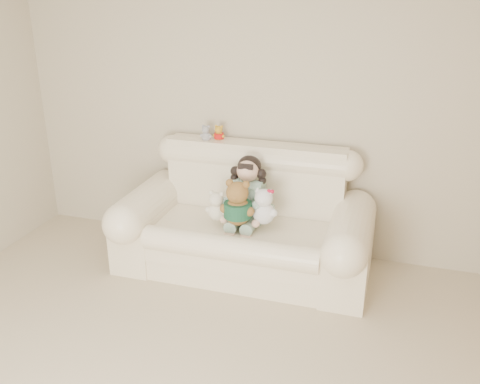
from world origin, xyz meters
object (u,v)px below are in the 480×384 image
cream_teddy (217,203)px  sofa (244,214)px  white_cat (264,202)px  seated_child (248,189)px  brown_teddy (238,198)px

cream_teddy → sofa: bearing=23.9°
white_cat → cream_teddy: 0.39m
sofa → seated_child: size_ratio=3.64×
sofa → seated_child: sofa is taller
sofa → cream_teddy: (-0.18, -0.14, 0.13)m
sofa → cream_teddy: size_ratio=7.08×
seated_child → brown_teddy: bearing=-86.6°
brown_teddy → white_cat: size_ratio=1.22×
sofa → cream_teddy: bearing=-142.5°
seated_child → brown_teddy: seated_child is taller
seated_child → white_cat: size_ratio=1.59×
seated_child → cream_teddy: bearing=-125.9°
seated_child → white_cat: bearing=-37.4°
seated_child → brown_teddy: 0.25m
seated_child → cream_teddy: seated_child is taller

